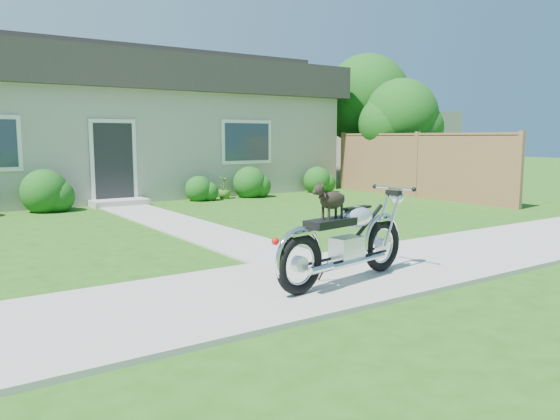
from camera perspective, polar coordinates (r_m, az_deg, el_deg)
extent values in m
plane|color=#235114|center=(7.98, 14.44, -5.21)|extent=(80.00, 80.00, 0.00)
cube|color=#9E9B93|center=(7.98, 14.44, -5.07)|extent=(24.00, 2.20, 0.04)
cube|color=#9E9B93|center=(11.16, -10.68, -1.41)|extent=(1.20, 8.00, 0.03)
cube|color=#A9A499|center=(18.10, -15.34, 6.59)|extent=(12.00, 6.00, 3.00)
cube|color=#2D2B28|center=(18.19, -15.57, 12.90)|extent=(12.60, 6.60, 1.00)
cube|color=#2D2B28|center=(18.27, -15.65, 15.08)|extent=(12.60, 2.00, 0.60)
cube|color=black|center=(14.77, -16.97, 4.61)|extent=(1.00, 0.06, 2.10)
cube|color=#9E9B93|center=(14.52, -16.41, 0.74)|extent=(1.40, 0.70, 0.16)
cube|color=#2D3847|center=(16.39, -3.48, 7.11)|extent=(1.70, 0.05, 1.30)
cube|color=olive|center=(16.34, 14.08, 4.44)|extent=(0.08, 6.50, 1.80)
cube|color=olive|center=(18.66, 6.61, 5.14)|extent=(0.12, 0.12, 1.90)
cube|color=olive|center=(16.34, 14.09, 4.62)|extent=(0.12, 0.12, 1.90)
cube|color=olive|center=(14.38, 23.80, 3.82)|extent=(0.12, 0.12, 1.90)
cube|color=olive|center=(16.32, 14.19, 7.67)|extent=(0.08, 6.50, 0.08)
cylinder|color=#3D2B1C|center=(18.35, 12.44, 5.08)|extent=(0.28, 0.28, 1.97)
sphere|color=#174D14|center=(18.35, 12.57, 9.64)|extent=(2.37, 2.37, 2.37)
sphere|color=#174D14|center=(18.43, 14.08, 8.36)|extent=(1.74, 1.74, 1.74)
cylinder|color=#3D2B1C|center=(20.49, 8.98, 6.26)|extent=(0.28, 0.28, 2.58)
sphere|color=#174D14|center=(20.54, 9.10, 11.58)|extent=(3.09, 3.09, 3.09)
sphere|color=#174D14|center=(20.57, 10.47, 10.11)|extent=(2.27, 2.27, 2.27)
sphere|color=#174D14|center=(15.18, -8.50, 2.15)|extent=(0.75, 0.75, 0.75)
sphere|color=#174D14|center=(17.36, 3.91, 3.09)|extent=(0.89, 0.89, 0.89)
sphere|color=#174D14|center=(15.94, -3.21, 2.83)|extent=(0.97, 0.97, 0.97)
sphere|color=#174D14|center=(13.92, -23.39, 1.72)|extent=(1.08, 1.08, 1.08)
imported|color=#2B5A17|center=(14.01, -22.76, 1.49)|extent=(0.85, 0.89, 0.78)
imported|color=#36691C|center=(15.59, -5.84, 2.35)|extent=(0.47, 0.47, 0.64)
torus|color=black|center=(7.06, 10.62, -3.66)|extent=(0.68, 0.22, 0.67)
torus|color=black|center=(5.93, 2.06, -5.68)|extent=(0.68, 0.22, 0.67)
cube|color=silver|center=(6.50, 7.01, -4.10)|extent=(0.43, 0.30, 0.30)
ellipsoid|color=silver|center=(6.57, 8.00, -0.72)|extent=(0.55, 0.37, 0.26)
cube|color=black|center=(6.22, 5.30, -1.34)|extent=(0.68, 0.36, 0.09)
cube|color=silver|center=(7.00, 10.69, -0.93)|extent=(0.32, 0.19, 0.03)
cube|color=silver|center=(5.86, 2.08, -2.45)|extent=(0.32, 0.19, 0.03)
cylinder|color=silver|center=(7.14, 11.79, 2.28)|extent=(0.13, 0.60, 0.03)
sphere|color=silver|center=(7.21, 12.13, 1.36)|extent=(0.20, 0.20, 0.17)
cylinder|color=silver|center=(6.45, 7.88, -5.39)|extent=(1.09, 0.24, 0.06)
ellipsoid|color=black|center=(6.20, 5.51, 1.02)|extent=(0.40, 0.24, 0.20)
sphere|color=black|center=(6.02, 4.08, 2.11)|extent=(0.14, 0.14, 0.12)
cylinder|color=black|center=(6.17, 4.51, -0.25)|extent=(0.04, 0.04, 0.16)
cylinder|color=black|center=(6.11, 5.13, -0.33)|extent=(0.04, 0.04, 0.16)
cylinder|color=black|center=(6.33, 5.85, -0.06)|extent=(0.04, 0.04, 0.16)
cylinder|color=black|center=(6.28, 6.47, -0.14)|extent=(0.04, 0.04, 0.16)
torus|color=#CD366D|center=(6.06, 4.43, 1.62)|extent=(0.07, 0.11, 0.10)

